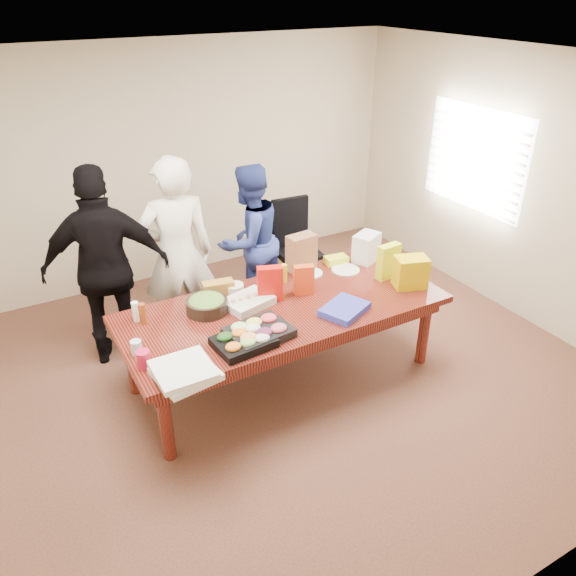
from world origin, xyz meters
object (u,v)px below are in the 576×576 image
conference_table (283,342)px  person_center (177,255)px  office_chair (299,251)px  salad_bowl (207,306)px  person_right (250,241)px  sheet_cake (248,302)px

conference_table → person_center: 1.29m
office_chair → salad_bowl: office_chair is taller
person_right → sheet_cake: size_ratio=4.10×
person_center → office_chair: bearing=-159.2°
sheet_cake → salad_bowl: size_ratio=1.12×
office_chair → person_center: bearing=-162.3°
salad_bowl → person_right: bearing=48.4°
person_center → salad_bowl: bearing=96.5°
person_center → sheet_cake: bearing=119.6°
office_chair → person_center: (-1.52, -0.33, 0.44)m
office_chair → salad_bowl: size_ratio=2.92×
conference_table → sheet_cake: bearing=147.9°
conference_table → person_right: person_right is taller
person_center → conference_table: bearing=128.7°
office_chair → person_right: person_right is taller
person_right → sheet_cake: (-0.54, -1.08, -0.03)m
person_center → person_right: size_ratio=1.17×
office_chair → person_center: person_center is taller
conference_table → person_center: (-0.58, 0.99, 0.58)m
sheet_cake → salad_bowl: 0.36m
person_right → person_center: bearing=-2.1°
conference_table → sheet_cake: (-0.26, 0.16, 0.41)m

